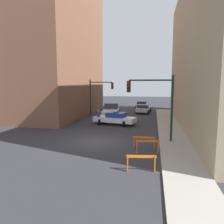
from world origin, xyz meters
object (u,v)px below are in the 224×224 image
object	(u,v)px
parked_car_near	(143,109)
barrier_mid	(148,144)
traffic_light_near	(157,98)
pedestrian_crossing	(99,117)
parked_car_mid	(142,105)
police_car	(115,118)
white_truck	(111,111)
barrier_front	(141,160)
barrier_back	(144,140)
traffic_light_far	(98,92)

from	to	relation	value
parked_car_near	barrier_mid	world-z (taller)	parked_car_near
traffic_light_near	pedestrian_crossing	distance (m)	9.41
parked_car_near	parked_car_mid	size ratio (longest dim) A/B	1.01
police_car	white_truck	bearing A→B (deg)	28.40
barrier_front	barrier_back	distance (m)	4.16
pedestrian_crossing	barrier_back	bearing A→B (deg)	-106.46
police_car	parked_car_mid	distance (m)	17.15
traffic_light_far	barrier_mid	size ratio (longest dim) A/B	3.29
parked_car_near	pedestrian_crossing	size ratio (longest dim) A/B	2.68
traffic_light_near	barrier_back	xyz separation A→B (m)	(-0.86, -2.05, -2.91)
traffic_light_far	white_truck	xyz separation A→B (m)	(2.03, -0.61, -2.49)
parked_car_near	barrier_front	xyz separation A→B (m)	(0.97, -23.32, -0.06)
police_car	white_truck	size ratio (longest dim) A/B	0.89
barrier_mid	barrier_front	bearing A→B (deg)	-94.55
traffic_light_near	parked_car_near	distance (m)	17.44
police_car	barrier_mid	world-z (taller)	police_car
barrier_front	barrier_back	bearing A→B (deg)	90.37
traffic_light_far	pedestrian_crossing	bearing A→B (deg)	-74.93
pedestrian_crossing	barrier_mid	xyz separation A→B (m)	(5.79, -9.40, -0.24)
traffic_light_near	parked_car_near	world-z (taller)	traffic_light_near
police_car	barrier_back	size ratio (longest dim) A/B	3.12
police_car	barrier_mid	distance (m)	10.40
traffic_light_far	white_truck	bearing A→B (deg)	-16.59
barrier_mid	barrier_back	distance (m)	1.00
traffic_light_near	barrier_front	world-z (taller)	traffic_light_near
pedestrian_crossing	barrier_front	bearing A→B (deg)	-115.87
traffic_light_far	police_car	xyz separation A→B (m)	(3.55, -5.96, -2.67)
pedestrian_crossing	barrier_mid	world-z (taller)	pedestrian_crossing
parked_car_mid	parked_car_near	bearing A→B (deg)	-81.80
traffic_light_far	parked_car_near	xyz separation A→B (m)	(6.23, 4.52, -2.72)
traffic_light_far	parked_car_near	distance (m)	8.17
traffic_light_near	police_car	xyz separation A→B (m)	(-4.48, 6.63, -2.81)
traffic_light_near	parked_car_mid	distance (m)	23.94
barrier_front	barrier_back	world-z (taller)	same
traffic_light_near	parked_car_mid	size ratio (longest dim) A/B	1.18
traffic_light_near	pedestrian_crossing	size ratio (longest dim) A/B	3.13
pedestrian_crossing	barrier_back	size ratio (longest dim) A/B	1.04
traffic_light_near	police_car	bearing A→B (deg)	124.05
parked_car_near	parked_car_mid	distance (m)	6.56
barrier_mid	barrier_back	xyz separation A→B (m)	(-0.28, 0.96, 0.00)
white_truck	parked_car_near	world-z (taller)	white_truck
traffic_light_near	parked_car_near	size ratio (longest dim) A/B	1.17
white_truck	barrier_mid	xyz separation A→B (m)	(5.42, -14.99, -0.29)
barrier_front	police_car	bearing A→B (deg)	105.88
police_car	barrier_back	world-z (taller)	police_car
white_truck	barrier_back	world-z (taller)	white_truck
traffic_light_near	parked_car_mid	bearing A→B (deg)	95.63
traffic_light_near	parked_car_near	xyz separation A→B (m)	(-1.80, 17.11, -2.86)
police_car	pedestrian_crossing	world-z (taller)	pedestrian_crossing
parked_car_near	barrier_front	size ratio (longest dim) A/B	2.80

